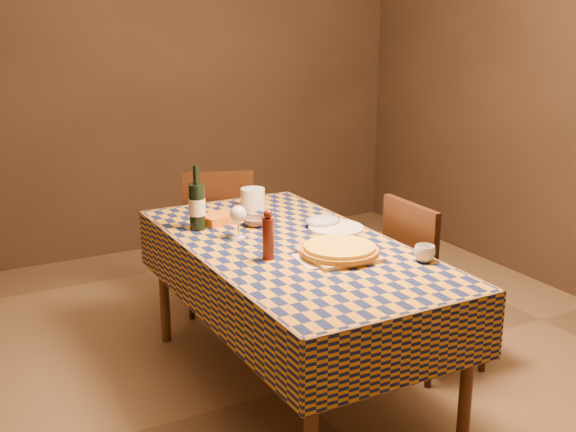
# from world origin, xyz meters

# --- Properties ---
(room) EXTENTS (5.00, 5.10, 2.70)m
(room) POSITION_xyz_m (0.00, 0.00, 1.35)
(room) COLOR brown
(room) RESTS_ON ground
(dining_table) EXTENTS (0.94, 1.84, 0.77)m
(dining_table) POSITION_xyz_m (0.00, 0.00, 0.69)
(dining_table) COLOR brown
(dining_table) RESTS_ON ground
(cutting_board) EXTENTS (0.32, 0.32, 0.02)m
(cutting_board) POSITION_xyz_m (0.10, -0.25, 0.78)
(cutting_board) COLOR tan
(cutting_board) RESTS_ON dining_table
(pizza) EXTENTS (0.46, 0.46, 0.04)m
(pizza) POSITION_xyz_m (0.10, -0.25, 0.81)
(pizza) COLOR #A16A1A
(pizza) RESTS_ON cutting_board
(pepper_mill) EXTENTS (0.07, 0.07, 0.23)m
(pepper_mill) POSITION_xyz_m (-0.19, -0.12, 0.88)
(pepper_mill) COLOR #4C1611
(pepper_mill) RESTS_ON dining_table
(bowl) EXTENTS (0.15, 0.15, 0.04)m
(bowl) POSITION_xyz_m (-0.02, 0.36, 0.79)
(bowl) COLOR #624752
(bowl) RESTS_ON dining_table
(wine_glass) EXTENTS (0.09, 0.09, 0.16)m
(wine_glass) POSITION_xyz_m (-0.19, 0.22, 0.89)
(wine_glass) COLOR silver
(wine_glass) RESTS_ON dining_table
(wine_bottle) EXTENTS (0.09, 0.09, 0.33)m
(wine_bottle) POSITION_xyz_m (-0.31, 0.45, 0.89)
(wine_bottle) COLOR black
(wine_bottle) RESTS_ON dining_table
(deli_tub) EXTENTS (0.15, 0.15, 0.11)m
(deli_tub) POSITION_xyz_m (0.12, 0.68, 0.83)
(deli_tub) COLOR silver
(deli_tub) RESTS_ON dining_table
(takeout_container) EXTENTS (0.22, 0.18, 0.05)m
(takeout_container) POSITION_xyz_m (-0.17, 0.50, 0.79)
(takeout_container) COLOR #C5661A
(takeout_container) RESTS_ON dining_table
(white_plate) EXTENTS (0.29, 0.29, 0.02)m
(white_plate) POSITION_xyz_m (0.31, 0.11, 0.78)
(white_plate) COLOR white
(white_plate) RESTS_ON dining_table
(tumbler) EXTENTS (0.12, 0.12, 0.07)m
(tumbler) POSITION_xyz_m (0.40, -0.49, 0.81)
(tumbler) COLOR silver
(tumbler) RESTS_ON dining_table
(flour_patch) EXTENTS (0.30, 0.24, 0.00)m
(flour_patch) POSITION_xyz_m (0.04, -0.25, 0.77)
(flour_patch) COLOR white
(flour_patch) RESTS_ON dining_table
(flour_bag) EXTENTS (0.21, 0.16, 0.06)m
(flour_bag) POSITION_xyz_m (0.28, 0.19, 0.80)
(flour_bag) COLOR #9FABCB
(flour_bag) RESTS_ON dining_table
(chair_far) EXTENTS (0.53, 0.54, 0.93)m
(chair_far) POSITION_xyz_m (0.06, 1.08, 0.52)
(chair_far) COLOR black
(chair_far) RESTS_ON ground
(chair_right) EXTENTS (0.43, 0.43, 0.93)m
(chair_right) POSITION_xyz_m (0.71, -0.14, 0.52)
(chair_right) COLOR black
(chair_right) RESTS_ON ground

